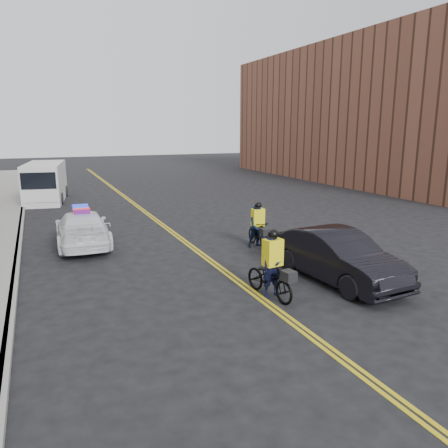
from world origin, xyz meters
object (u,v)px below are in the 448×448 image
cyclist_far (258,229)px  cargo_van (45,183)px  cyclist_near (272,273)px  dark_sedan (337,256)px  police_cruiser (82,228)px

cyclist_far → cargo_van: bearing=118.5°
cargo_van → cyclist_near: 19.60m
dark_sedan → cyclist_near: (-2.33, -0.32, -0.11)m
police_cruiser → dark_sedan: (6.41, -7.04, 0.07)m
cyclist_near → cargo_van: bearing=96.4°
cargo_van → police_cruiser: bearing=-77.0°
police_cruiser → dark_sedan: 9.52m
dark_sedan → cargo_van: cargo_van is taller
police_cruiser → cyclist_far: bearing=157.3°
cyclist_near → police_cruiser: bearing=110.4°
dark_sedan → police_cruiser: bearing=128.1°
police_cruiser → cyclist_far: 6.65m
cargo_van → cyclist_near: (5.08, -18.92, -0.49)m
cargo_van → cyclist_far: cargo_van is taller
police_cruiser → cyclist_far: cyclist_far is taller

